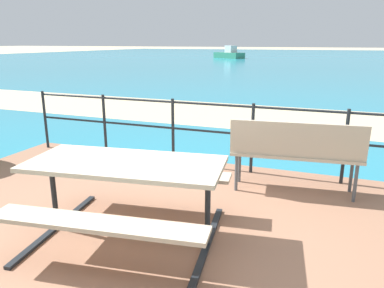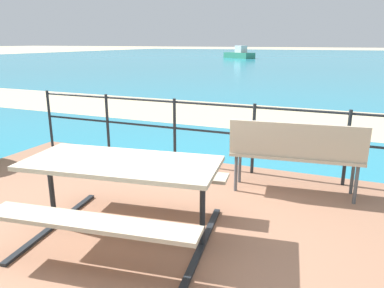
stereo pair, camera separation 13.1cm
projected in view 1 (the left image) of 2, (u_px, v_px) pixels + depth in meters
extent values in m
plane|color=beige|center=(129.00, 255.00, 3.28)|extent=(240.00, 240.00, 0.00)
cube|color=#996B51|center=(129.00, 252.00, 3.27)|extent=(6.40, 5.20, 0.06)
cube|color=teal|center=(319.00, 59.00, 39.32)|extent=(90.00, 90.00, 0.01)
cube|color=beige|center=(263.00, 117.00, 9.25)|extent=(54.04, 3.89, 0.01)
cube|color=#BCAD93|center=(125.00, 164.00, 3.28)|extent=(1.83, 1.00, 0.04)
cube|color=#BCAD93|center=(97.00, 224.00, 2.80)|extent=(1.76, 0.49, 0.04)
cube|color=#BCAD93|center=(148.00, 172.00, 3.91)|extent=(1.76, 0.49, 0.04)
cylinder|color=#1E2328|center=(54.00, 194.00, 3.54)|extent=(0.06, 0.06, 0.72)
cube|color=#1E2328|center=(57.00, 226.00, 3.63)|extent=(0.25, 1.43, 0.03)
cylinder|color=#1E2328|center=(208.00, 209.00, 3.21)|extent=(0.06, 0.06, 0.72)
cube|color=#1E2328|center=(207.00, 244.00, 3.31)|extent=(0.25, 1.43, 0.03)
cube|color=#BCAD93|center=(295.00, 154.00, 4.40)|extent=(1.54, 0.56, 0.04)
cube|color=#BCAD93|center=(297.00, 140.00, 4.18)|extent=(1.51, 0.23, 0.41)
cylinder|color=#4C5156|center=(351.00, 173.00, 4.44)|extent=(0.04, 0.04, 0.47)
cylinder|color=#4C5156|center=(355.00, 182.00, 4.16)|extent=(0.04, 0.04, 0.47)
cylinder|color=#4C5156|center=(240.00, 164.00, 4.77)|extent=(0.04, 0.04, 0.47)
cylinder|color=#4C5156|center=(236.00, 172.00, 4.49)|extent=(0.04, 0.04, 0.47)
cylinder|color=#1E2328|center=(45.00, 120.00, 6.26)|extent=(0.04, 0.04, 0.97)
cylinder|color=#1E2328|center=(105.00, 125.00, 5.85)|extent=(0.04, 0.04, 0.97)
cylinder|color=#1E2328|center=(173.00, 131.00, 5.45)|extent=(0.04, 0.04, 0.97)
cylinder|color=#1E2328|center=(252.00, 139.00, 5.05)|extent=(0.04, 0.04, 0.97)
cylinder|color=#1E2328|center=(345.00, 147.00, 4.65)|extent=(0.04, 0.04, 0.97)
cylinder|color=#1E2328|center=(211.00, 104.00, 5.13)|extent=(5.90, 0.03, 0.03)
cylinder|color=#1E2328|center=(211.00, 132.00, 5.24)|extent=(5.90, 0.03, 0.03)
cube|color=#338466|center=(229.00, 55.00, 41.10)|extent=(3.83, 3.10, 0.62)
cube|color=silver|center=(231.00, 49.00, 40.71)|extent=(1.36, 1.34, 0.75)
cone|color=#338466|center=(217.00, 55.00, 42.68)|extent=(0.72, 0.73, 0.55)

